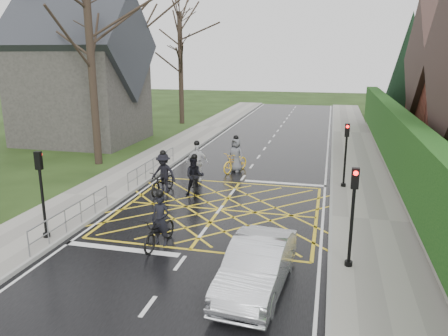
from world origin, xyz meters
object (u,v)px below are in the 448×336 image
at_px(cyclist_back, 194,180).
at_px(cyclist_mid, 163,177).
at_px(cyclist_front, 197,166).
at_px(car, 257,266).
at_px(cyclist_rear, 160,228).
at_px(cyclist_lead, 236,159).

bearing_deg(cyclist_back, cyclist_mid, 159.83).
distance_m(cyclist_front, car, 11.00).
bearing_deg(cyclist_mid, cyclist_front, 75.25).
relative_size(cyclist_rear, cyclist_back, 1.03).
relative_size(cyclist_front, car, 0.50).
height_order(cyclist_rear, cyclist_mid, cyclist_mid).
height_order(cyclist_rear, car, cyclist_rear).
bearing_deg(cyclist_back, cyclist_rear, -103.21).
height_order(cyclist_rear, cyclist_lead, cyclist_lead).
distance_m(cyclist_rear, cyclist_lead, 10.11).
relative_size(cyclist_mid, cyclist_front, 1.01).
xyz_separation_m(cyclist_mid, cyclist_front, (0.91, 2.34, 0.02)).
xyz_separation_m(cyclist_back, cyclist_front, (-0.63, 2.38, 0.03)).
bearing_deg(car, cyclist_back, 123.59).
xyz_separation_m(cyclist_rear, cyclist_back, (-0.52, 5.50, 0.10)).
distance_m(cyclist_rear, car, 4.18).
relative_size(cyclist_rear, cyclist_front, 0.97).
bearing_deg(cyclist_mid, cyclist_lead, 68.15).
bearing_deg(cyclist_lead, cyclist_rear, -69.30).
distance_m(cyclist_rear, cyclist_front, 7.96).
bearing_deg(cyclist_front, cyclist_rear, -91.70).
bearing_deg(cyclist_back, cyclist_lead, 59.99).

